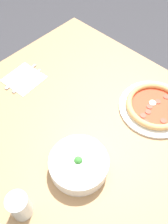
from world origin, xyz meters
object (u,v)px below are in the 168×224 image
object	(u,v)px
bowl	(79,164)
glass	(20,206)
pizza	(155,106)
knife	(22,75)
fork	(27,81)

from	to	relation	value
bowl	glass	size ratio (longest dim) A/B	1.95
pizza	glass	world-z (taller)	glass
bowl	glass	world-z (taller)	glass
pizza	bowl	distance (m)	0.44
pizza	glass	distance (m)	0.68
pizza	knife	xyz separation A→B (m)	(0.59, 0.28, -0.01)
fork	glass	size ratio (longest dim) A/B	1.65
fork	glass	bearing A→B (deg)	42.92
bowl	knife	world-z (taller)	bowl
knife	fork	bearing A→B (deg)	74.71
pizza	bowl	xyz separation A→B (m)	(0.05, 0.43, 0.02)
bowl	glass	xyz separation A→B (m)	(0.03, 0.24, 0.02)
glass	bowl	bearing A→B (deg)	-97.16
knife	bowl	bearing A→B (deg)	67.05
pizza	fork	size ratio (longest dim) A/B	1.68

